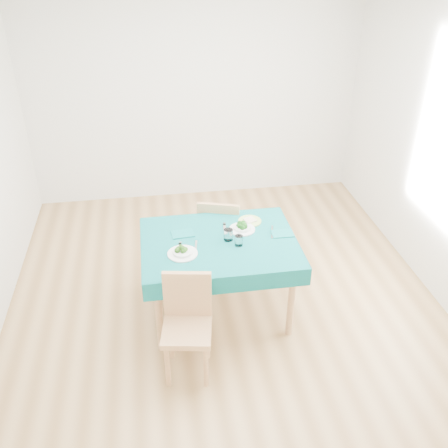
{
  "coord_description": "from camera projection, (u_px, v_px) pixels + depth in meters",
  "views": [
    {
      "loc": [
        -0.57,
        -3.63,
        3.07
      ],
      "look_at": [
        0.0,
        0.0,
        0.85
      ],
      "focal_mm": 40.0,
      "sensor_mm": 36.0,
      "label": 1
    }
  ],
  "objects": [
    {
      "name": "bowl_far",
      "position": [
        242.0,
        227.0,
        4.36
      ],
      "size": [
        0.23,
        0.23,
        0.07
      ],
      "primitive_type": null,
      "color": "white",
      "rests_on": "table"
    },
    {
      "name": "napkin_near",
      "position": [
        183.0,
        234.0,
        4.32
      ],
      "size": [
        0.2,
        0.15,
        0.01
      ],
      "primitive_type": "cube",
      "rotation": [
        0.0,
        0.0,
        0.09
      ],
      "color": "#0B6362",
      "rests_on": "table"
    },
    {
      "name": "fork_far",
      "position": [
        225.0,
        229.0,
        4.39
      ],
      "size": [
        0.04,
        0.19,
        0.0
      ],
      "primitive_type": "cube",
      "rotation": [
        0.0,
        0.0,
        -0.1
      ],
      "color": "silver",
      "rests_on": "table"
    },
    {
      "name": "knife_near",
      "position": [
        196.0,
        248.0,
        4.13
      ],
      "size": [
        0.05,
        0.23,
        0.0
      ],
      "primitive_type": "cube",
      "rotation": [
        0.0,
        0.0,
        -0.15
      ],
      "color": "silver",
      "rests_on": "table"
    },
    {
      "name": "chair_far",
      "position": [
        221.0,
        227.0,
        4.93
      ],
      "size": [
        0.51,
        0.53,
        0.99
      ],
      "primitive_type": "cube",
      "rotation": [
        0.0,
        0.0,
        2.84
      ],
      "color": "#B08152",
      "rests_on": "ground"
    },
    {
      "name": "side_plate",
      "position": [
        250.0,
        221.0,
        4.5
      ],
      "size": [
        0.21,
        0.21,
        0.01
      ],
      "primitive_type": "cylinder",
      "color": "#AED065",
      "rests_on": "table"
    },
    {
      "name": "room_shell",
      "position": [
        224.0,
        171.0,
        4.03
      ],
      "size": [
        4.02,
        4.52,
        2.73
      ],
      "color": "olive",
      "rests_on": "ground"
    },
    {
      "name": "tumbler_side",
      "position": [
        239.0,
        240.0,
        4.15
      ],
      "size": [
        0.07,
        0.07,
        0.09
      ],
      "primitive_type": "cylinder",
      "color": "white",
      "rests_on": "table"
    },
    {
      "name": "table",
      "position": [
        219.0,
        277.0,
        4.42
      ],
      "size": [
        1.31,
        1.0,
        0.76
      ],
      "primitive_type": "cube",
      "color": "#085959",
      "rests_on": "ground"
    },
    {
      "name": "bread_slice",
      "position": [
        250.0,
        220.0,
        4.5
      ],
      "size": [
        0.12,
        0.12,
        0.01
      ],
      "primitive_type": "cube",
      "rotation": [
        0.0,
        0.0,
        0.35
      ],
      "color": "beige",
      "rests_on": "side_plate"
    },
    {
      "name": "napkin_far",
      "position": [
        283.0,
        234.0,
        4.32
      ],
      "size": [
        0.19,
        0.14,
        0.01
      ],
      "primitive_type": "cube",
      "rotation": [
        0.0,
        0.0,
        -0.02
      ],
      "color": "#0B6362",
      "rests_on": "table"
    },
    {
      "name": "knife_far",
      "position": [
        272.0,
        232.0,
        4.35
      ],
      "size": [
        0.07,
        0.21,
        0.0
      ],
      "primitive_type": "cube",
      "rotation": [
        0.0,
        0.0,
        -0.24
      ],
      "color": "silver",
      "rests_on": "table"
    },
    {
      "name": "bowl_near",
      "position": [
        182.0,
        250.0,
        4.04
      ],
      "size": [
        0.25,
        0.25,
        0.08
      ],
      "primitive_type": null,
      "color": "white",
      "rests_on": "table"
    },
    {
      "name": "fork_near",
      "position": [
        178.0,
        249.0,
        4.12
      ],
      "size": [
        0.08,
        0.18,
        0.0
      ],
      "primitive_type": "cube",
      "rotation": [
        0.0,
        0.0,
        -0.31
      ],
      "color": "silver",
      "rests_on": "table"
    },
    {
      "name": "tumbler_center",
      "position": [
        228.0,
        235.0,
        4.22
      ],
      "size": [
        0.08,
        0.08,
        0.1
      ],
      "primitive_type": "cylinder",
      "color": "white",
      "rests_on": "table"
    },
    {
      "name": "chair_near",
      "position": [
        187.0,
        327.0,
        3.75
      ],
      "size": [
        0.43,
        0.46,
        0.92
      ],
      "primitive_type": "cube",
      "rotation": [
        0.0,
        0.0,
        -0.17
      ],
      "color": "#B08152",
      "rests_on": "ground"
    }
  ]
}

